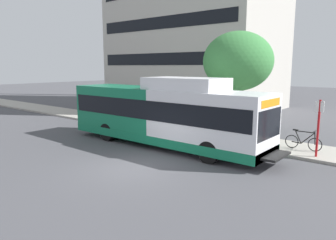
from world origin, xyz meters
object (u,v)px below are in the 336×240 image
transit_bus (164,114)px  street_tree_near_stop (238,61)px  bus_stop_sign_pole (318,124)px  bicycle_parked (303,141)px

transit_bus → street_tree_near_stop: 5.51m
bus_stop_sign_pole → street_tree_near_stop: 6.09m
transit_bus → bus_stop_sign_pole: transit_bus is taller
bus_stop_sign_pole → bicycle_parked: 1.65m
street_tree_near_stop → transit_bus: bearing=156.2°
bicycle_parked → transit_bus: bearing=118.8°
street_tree_near_stop → bus_stop_sign_pole: bearing=-110.5°
bus_stop_sign_pole → bicycle_parked: bearing=43.4°
bus_stop_sign_pole → street_tree_near_stop: bearing=69.5°
bicycle_parked → street_tree_near_stop: (0.99, 4.21, 3.91)m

